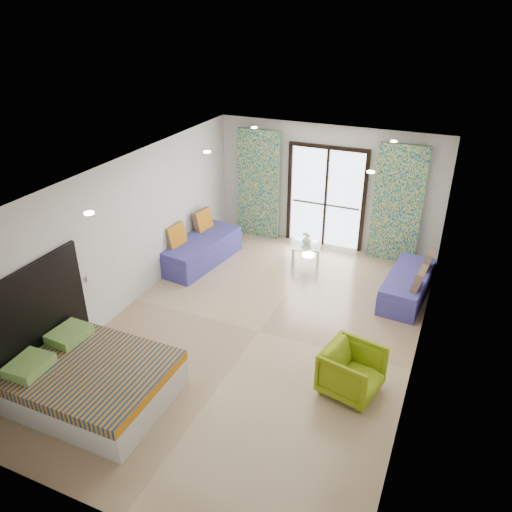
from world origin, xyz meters
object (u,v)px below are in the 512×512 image
at_px(daybed_right, 408,285).
at_px(coffee_table, 306,246).
at_px(daybed_left, 201,249).
at_px(bed, 93,381).
at_px(armchair, 352,369).

height_order(daybed_right, coffee_table, daybed_right).
bearing_deg(coffee_table, daybed_left, -155.44).
distance_m(bed, daybed_right, 5.73).
bearing_deg(bed, daybed_left, 98.73).
xyz_separation_m(coffee_table, armchair, (1.85, -3.54, 0.04)).
height_order(daybed_left, coffee_table, daybed_left).
distance_m(daybed_left, coffee_table, 2.23).
relative_size(daybed_left, armchair, 2.65).
xyz_separation_m(bed, armchair, (3.24, 1.56, 0.10)).
height_order(daybed_left, armchair, daybed_left).
bearing_deg(daybed_left, armchair, -26.55).
distance_m(coffee_table, armchair, 3.99).
xyz_separation_m(daybed_left, coffee_table, (2.03, 0.93, 0.05)).
bearing_deg(daybed_right, armchair, -92.13).
bearing_deg(daybed_left, coffee_table, 31.97).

